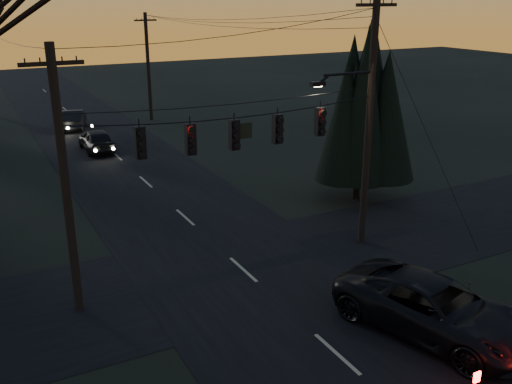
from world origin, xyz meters
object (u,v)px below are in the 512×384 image
utility_pole_right (361,242)px  evergreen_right (361,109)px  suv_near (434,308)px  sedan_oncoming_a (97,140)px  utility_pole_far_r (151,120)px  utility_pole_left (80,309)px  sedan_oncoming_b (74,119)px

utility_pole_right → evergreen_right: evergreen_right is taller
suv_near → sedan_oncoming_a: bearing=82.1°
evergreen_right → utility_pole_far_r: bearing=97.5°
utility_pole_right → utility_pole_far_r: (0.00, 28.00, 0.00)m
utility_pole_left → utility_pole_right: bearing=0.0°
utility_pole_left → suv_near: (9.20, -6.44, 0.85)m
utility_pole_far_r → evergreen_right: bearing=-82.5°
utility_pole_left → evergreen_right: (14.61, 4.46, 4.58)m
utility_pole_left → sedan_oncoming_a: size_ratio=1.97×
utility_pole_right → evergreen_right: 7.11m
suv_near → sedan_oncoming_b: size_ratio=1.38×
sedan_oncoming_a → sedan_oncoming_b: sedan_oncoming_a is taller
utility_pole_far_r → sedan_oncoming_a: size_ratio=1.97×
utility_pole_far_r → suv_near: (-2.30, -34.44, 0.85)m
suv_near → sedan_oncoming_a: suv_near is taller
utility_pole_far_r → sedan_oncoming_b: size_ratio=1.92×
utility_pole_right → sedan_oncoming_b: 28.24m
utility_pole_right → sedan_oncoming_a: (-6.30, 19.94, 0.74)m
utility_pole_left → suv_near: bearing=-35.0°
suv_near → utility_pole_far_r: bearing=69.7°
utility_pole_left → sedan_oncoming_a: bearing=75.4°
utility_pole_right → suv_near: bearing=-109.7°
evergreen_right → utility_pole_right: bearing=-124.8°
utility_pole_right → utility_pole_left: (-11.50, 0.00, 0.00)m
utility_pole_left → sedan_oncoming_b: size_ratio=1.92×
utility_pole_left → utility_pole_far_r: same height
utility_pole_far_r → sedan_oncoming_b: utility_pole_far_r is taller
utility_pole_far_r → evergreen_right: (3.11, -23.54, 4.58)m
utility_pole_right → sedan_oncoming_a: size_ratio=2.31×
evergreen_right → suv_near: bearing=-116.4°
suv_near → sedan_oncoming_a: 26.68m
utility_pole_right → utility_pole_far_r: utility_pole_right is taller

